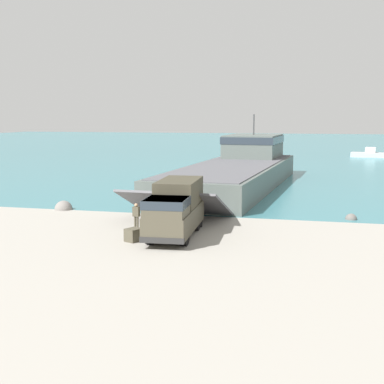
{
  "coord_description": "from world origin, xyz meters",
  "views": [
    {
      "loc": [
        9.0,
        -31.94,
        7.18
      ],
      "look_at": [
        0.47,
        2.91,
        2.03
      ],
      "focal_mm": 50.0,
      "sensor_mm": 36.0,
      "label": 1
    }
  ],
  "objects_px": {
    "landing_craft": "(238,168)",
    "moored_boat_b": "(368,154)",
    "military_truck": "(175,208)",
    "cargo_crate": "(134,235)",
    "soldier_on_ramp": "(136,214)"
  },
  "relations": [
    {
      "from": "military_truck",
      "to": "cargo_crate",
      "type": "height_order",
      "value": "military_truck"
    },
    {
      "from": "military_truck",
      "to": "cargo_crate",
      "type": "relative_size",
      "value": 8.31
    },
    {
      "from": "landing_craft",
      "to": "military_truck",
      "type": "relative_size",
      "value": 4.76
    },
    {
      "from": "military_truck",
      "to": "moored_boat_b",
      "type": "xyz_separation_m",
      "value": [
        16.16,
        66.59,
        -1.1
      ]
    },
    {
      "from": "military_truck",
      "to": "cargo_crate",
      "type": "xyz_separation_m",
      "value": [
        -1.94,
        -1.96,
        -1.3
      ]
    },
    {
      "from": "landing_craft",
      "to": "soldier_on_ramp",
      "type": "distance_m",
      "value": 23.25
    },
    {
      "from": "moored_boat_b",
      "to": "cargo_crate",
      "type": "relative_size",
      "value": 6.55
    },
    {
      "from": "soldier_on_ramp",
      "to": "moored_boat_b",
      "type": "xyz_separation_m",
      "value": [
        19.14,
        65.22,
        -0.36
      ]
    },
    {
      "from": "military_truck",
      "to": "soldier_on_ramp",
      "type": "height_order",
      "value": "military_truck"
    },
    {
      "from": "landing_craft",
      "to": "moored_boat_b",
      "type": "height_order",
      "value": "landing_craft"
    },
    {
      "from": "military_truck",
      "to": "moored_boat_b",
      "type": "bearing_deg",
      "value": 162.44
    },
    {
      "from": "moored_boat_b",
      "to": "landing_craft",
      "type": "bearing_deg",
      "value": 168.22
    },
    {
      "from": "soldier_on_ramp",
      "to": "moored_boat_b",
      "type": "height_order",
      "value": "moored_boat_b"
    },
    {
      "from": "military_truck",
      "to": "cargo_crate",
      "type": "distance_m",
      "value": 3.05
    },
    {
      "from": "soldier_on_ramp",
      "to": "moored_boat_b",
      "type": "relative_size",
      "value": 0.28
    }
  ]
}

